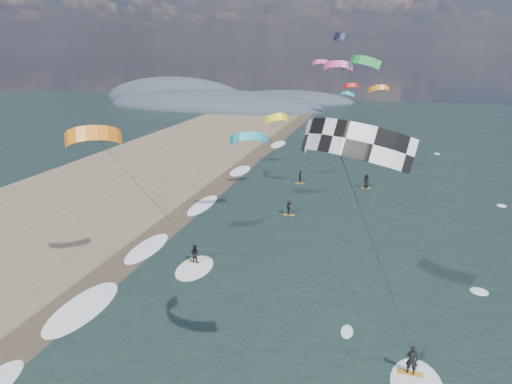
# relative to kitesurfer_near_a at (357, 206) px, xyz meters

# --- Properties ---
(wet_sand_strip) EXTENTS (3.00, 240.00, 0.00)m
(wet_sand_strip) POSITION_rel_kitesurfer_near_a_xyz_m (-18.05, 9.08, -10.72)
(wet_sand_strip) COLOR #382D23
(wet_sand_strip) RESTS_ON ground
(coastal_hills) EXTENTS (80.00, 41.00, 15.00)m
(coastal_hills) POSITION_rel_kitesurfer_near_a_xyz_m (-50.89, 106.94, -10.73)
(coastal_hills) COLOR #3D4756
(coastal_hills) RESTS_ON ground
(kitesurfer_near_a) EXTENTS (7.80, 9.05, 14.47)m
(kitesurfer_near_a) POSITION_rel_kitesurfer_near_a_xyz_m (0.00, 0.00, 0.00)
(kitesurfer_near_a) COLOR #C17E22
(kitesurfer_near_a) RESTS_ON ground
(kitesurfer_near_b) EXTENTS (6.87, 8.84, 12.39)m
(kitesurfer_near_b) POSITION_rel_kitesurfer_near_a_xyz_m (-14.84, 8.72, -3.19)
(kitesurfer_near_b) COLOR #C17E22
(kitesurfer_near_b) RESTS_ON ground
(far_kitesurfers) EXTENTS (9.10, 12.28, 1.71)m
(far_kitesurfers) POSITION_rel_kitesurfer_near_a_xyz_m (-5.20, 31.25, -9.91)
(far_kitesurfers) COLOR #C17E22
(far_kitesurfers) RESTS_ON ground
(bg_kite_field) EXTENTS (14.99, 71.72, 12.01)m
(bg_kite_field) POSITION_rel_kitesurfer_near_a_xyz_m (-6.46, 53.65, 1.13)
(bg_kite_field) COLOR #D83F8C
(bg_kite_field) RESTS_ON ground
(shoreline_surf) EXTENTS (2.40, 79.40, 0.11)m
(shoreline_surf) POSITION_rel_kitesurfer_near_a_xyz_m (-16.85, 13.83, -10.73)
(shoreline_surf) COLOR white
(shoreline_surf) RESTS_ON ground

